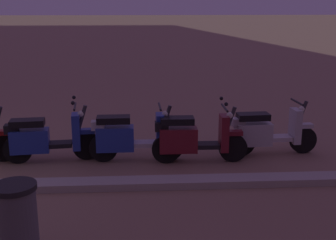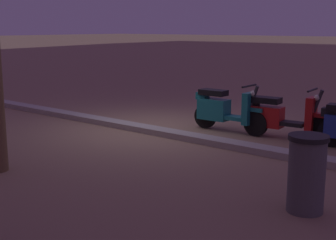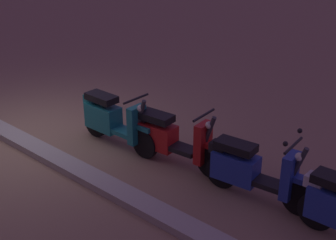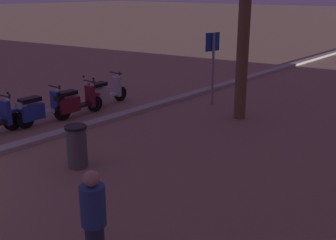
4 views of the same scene
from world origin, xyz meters
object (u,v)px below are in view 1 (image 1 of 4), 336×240
at_px(scooter_silver_tail_end, 266,132).
at_px(scooter_blue_lead_nearest, 45,138).
at_px(scooter_maroon_far_back, 192,138).
at_px(scooter_blue_last_in_row, 129,137).
at_px(litter_bin, 18,224).

bearing_deg(scooter_silver_tail_end, scooter_blue_lead_nearest, 2.05).
relative_size(scooter_maroon_far_back, scooter_blue_lead_nearest, 1.00).
distance_m(scooter_silver_tail_end, scooter_blue_last_in_row, 2.62).
xyz_separation_m(scooter_silver_tail_end, scooter_blue_last_in_row, (2.61, 0.20, 0.01)).
xyz_separation_m(scooter_maroon_far_back, scooter_blue_last_in_row, (1.15, -0.15, -0.00)).
distance_m(scooter_silver_tail_end, litter_bin, 5.12).
height_order(scooter_silver_tail_end, scooter_maroon_far_back, scooter_maroon_far_back).
height_order(scooter_blue_last_in_row, scooter_blue_lead_nearest, scooter_blue_lead_nearest).
relative_size(scooter_blue_lead_nearest, litter_bin, 1.85).
bearing_deg(scooter_silver_tail_end, litter_bin, 42.70).
bearing_deg(scooter_silver_tail_end, scooter_maroon_far_back, 13.45).
relative_size(scooter_blue_last_in_row, litter_bin, 1.83).
bearing_deg(litter_bin, scooter_blue_last_in_row, -109.33).
height_order(scooter_silver_tail_end, scooter_blue_last_in_row, same).
distance_m(scooter_silver_tail_end, scooter_maroon_far_back, 1.51).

